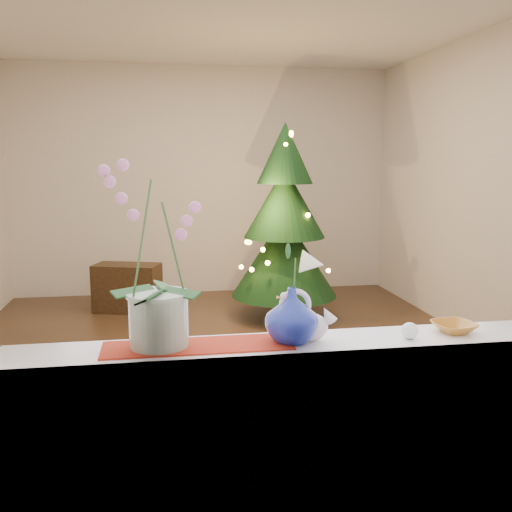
{
  "coord_description": "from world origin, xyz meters",
  "views": [
    {
      "loc": [
        -0.5,
        -4.4,
        1.6
      ],
      "look_at": [
        -0.0,
        -1.4,
        1.09
      ],
      "focal_mm": 40.0,
      "sensor_mm": 36.0,
      "label": 1
    }
  ],
  "objects_px": {
    "paperweight": "(410,331)",
    "xmas_tree": "(284,222)",
    "swan": "(307,316)",
    "amber_dish": "(454,328)",
    "blue_vase": "(292,311)",
    "side_table": "(127,288)",
    "orchid_pot": "(157,256)"
  },
  "relations": [
    {
      "from": "swan",
      "to": "paperweight",
      "type": "relative_size",
      "value": 3.49
    },
    {
      "from": "xmas_tree",
      "to": "orchid_pot",
      "type": "bearing_deg",
      "value": -109.2
    },
    {
      "from": "blue_vase",
      "to": "amber_dish",
      "type": "relative_size",
      "value": 1.72
    },
    {
      "from": "blue_vase",
      "to": "paperweight",
      "type": "bearing_deg",
      "value": -4.27
    },
    {
      "from": "paperweight",
      "to": "xmas_tree",
      "type": "height_order",
      "value": "xmas_tree"
    },
    {
      "from": "paperweight",
      "to": "swan",
      "type": "bearing_deg",
      "value": 173.47
    },
    {
      "from": "swan",
      "to": "paperweight",
      "type": "bearing_deg",
      "value": 14.31
    },
    {
      "from": "swan",
      "to": "xmas_tree",
      "type": "bearing_deg",
      "value": 99.97
    },
    {
      "from": "swan",
      "to": "paperweight",
      "type": "distance_m",
      "value": 0.4
    },
    {
      "from": "blue_vase",
      "to": "paperweight",
      "type": "relative_size",
      "value": 3.73
    },
    {
      "from": "orchid_pot",
      "to": "xmas_tree",
      "type": "relative_size",
      "value": 0.35
    },
    {
      "from": "side_table",
      "to": "xmas_tree",
      "type": "bearing_deg",
      "value": 1.19
    },
    {
      "from": "swan",
      "to": "amber_dish",
      "type": "height_order",
      "value": "swan"
    },
    {
      "from": "swan",
      "to": "side_table",
      "type": "height_order",
      "value": "swan"
    },
    {
      "from": "swan",
      "to": "side_table",
      "type": "distance_m",
      "value": 4.23
    },
    {
      "from": "paperweight",
      "to": "xmas_tree",
      "type": "relative_size",
      "value": 0.03
    },
    {
      "from": "amber_dish",
      "to": "xmas_tree",
      "type": "height_order",
      "value": "xmas_tree"
    },
    {
      "from": "swan",
      "to": "blue_vase",
      "type": "distance_m",
      "value": 0.07
    },
    {
      "from": "orchid_pot",
      "to": "side_table",
      "type": "bearing_deg",
      "value": 95.16
    },
    {
      "from": "blue_vase",
      "to": "xmas_tree",
      "type": "height_order",
      "value": "xmas_tree"
    },
    {
      "from": "orchid_pot",
      "to": "paperweight",
      "type": "bearing_deg",
      "value": -3.34
    },
    {
      "from": "amber_dish",
      "to": "side_table",
      "type": "height_order",
      "value": "amber_dish"
    },
    {
      "from": "amber_dish",
      "to": "xmas_tree",
      "type": "relative_size",
      "value": 0.07
    },
    {
      "from": "blue_vase",
      "to": "side_table",
      "type": "distance_m",
      "value": 4.23
    },
    {
      "from": "paperweight",
      "to": "amber_dish",
      "type": "relative_size",
      "value": 0.46
    },
    {
      "from": "orchid_pot",
      "to": "paperweight",
      "type": "height_order",
      "value": "orchid_pot"
    },
    {
      "from": "orchid_pot",
      "to": "blue_vase",
      "type": "relative_size",
      "value": 2.83
    },
    {
      "from": "swan",
      "to": "xmas_tree",
      "type": "distance_m",
      "value": 3.65
    },
    {
      "from": "xmas_tree",
      "to": "blue_vase",
      "type": "bearing_deg",
      "value": -101.79
    },
    {
      "from": "orchid_pot",
      "to": "amber_dish",
      "type": "distance_m",
      "value": 1.21
    },
    {
      "from": "orchid_pot",
      "to": "amber_dish",
      "type": "bearing_deg",
      "value": -0.14
    },
    {
      "from": "paperweight",
      "to": "xmas_tree",
      "type": "distance_m",
      "value": 3.64
    }
  ]
}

